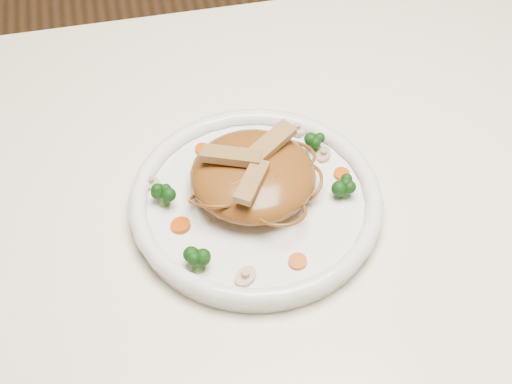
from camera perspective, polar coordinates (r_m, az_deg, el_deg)
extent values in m
cube|color=white|center=(0.84, 6.55, -1.93)|extent=(1.20, 0.80, 0.04)
cylinder|color=white|center=(0.81, 0.00, -1.03)|extent=(0.31, 0.31, 0.02)
ellipsoid|color=brown|center=(0.80, -0.24, 1.32)|extent=(0.17, 0.17, 0.04)
cube|color=#9D7A4A|center=(0.79, 1.16, 3.84)|extent=(0.06, 0.06, 0.01)
cube|color=#9D7A4A|center=(0.78, -1.90, 2.80)|extent=(0.07, 0.05, 0.01)
cube|color=#9D7A4A|center=(0.75, -0.33, 0.82)|extent=(0.05, 0.06, 0.01)
cylinder|color=#CF5207|center=(0.88, 2.81, 4.89)|extent=(0.03, 0.03, 0.00)
cylinder|color=#CF5207|center=(0.78, -5.86, -2.58)|extent=(0.03, 0.03, 0.00)
cylinder|color=#CF5207|center=(0.83, 6.64, 1.39)|extent=(0.02, 0.02, 0.00)
cylinder|color=#CF5207|center=(0.86, -4.15, 3.32)|extent=(0.02, 0.02, 0.00)
cylinder|color=#CF5207|center=(0.75, 3.24, -5.39)|extent=(0.02, 0.02, 0.00)
cylinder|color=beige|center=(0.74, -0.81, -6.58)|extent=(0.04, 0.04, 0.01)
cylinder|color=beige|center=(0.85, 5.25, 2.86)|extent=(0.03, 0.03, 0.01)
cylinder|color=beige|center=(0.82, -8.11, 0.71)|extent=(0.03, 0.03, 0.01)
cylinder|color=beige|center=(0.88, 3.19, 4.87)|extent=(0.03, 0.03, 0.01)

